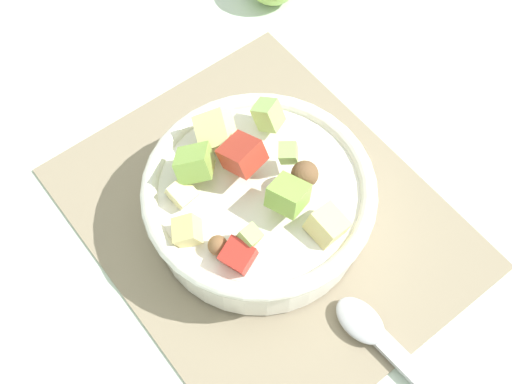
% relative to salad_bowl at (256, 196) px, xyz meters
% --- Properties ---
extents(ground_plane, '(2.40, 2.40, 0.00)m').
position_rel_salad_bowl_xyz_m(ground_plane, '(0.00, 0.01, -0.05)').
color(ground_plane, silver).
extents(placemat, '(0.41, 0.34, 0.01)m').
position_rel_salad_bowl_xyz_m(placemat, '(0.00, 0.01, -0.04)').
color(placemat, gray).
rests_on(placemat, ground_plane).
extents(salad_bowl, '(0.23, 0.23, 0.11)m').
position_rel_salad_bowl_xyz_m(salad_bowl, '(0.00, 0.00, 0.00)').
color(salad_bowl, white).
rests_on(salad_bowl, placemat).
extents(serving_spoon, '(0.21, 0.04, 0.01)m').
position_rel_salad_bowl_xyz_m(serving_spoon, '(0.20, 0.01, -0.04)').
color(serving_spoon, '#B7B7BC').
rests_on(serving_spoon, placemat).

